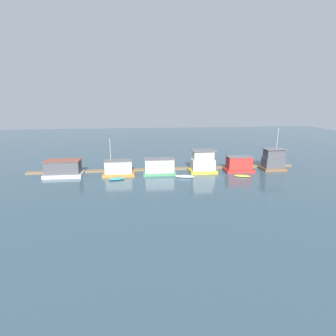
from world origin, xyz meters
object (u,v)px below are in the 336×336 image
Objects in this scene: houseboat_white at (63,168)px; houseboat_yellow at (203,162)px; houseboat_red at (239,164)px; houseboat_green at (159,167)px; dinghy_teal at (116,179)px; dinghy_white at (185,176)px; houseboat_brown at (273,160)px; mooring_post_near_right at (58,169)px; mooring_post_far_left at (120,168)px; houseboat_orange at (119,168)px; dinghy_yellow at (242,176)px.

houseboat_yellow is (29.02, -0.36, 0.54)m from houseboat_white.
houseboat_red is at bearing -0.81° from houseboat_white.
houseboat_green is 2.02× the size of dinghy_teal.
dinghy_white is (13.53, -0.08, 0.01)m from dinghy_teal.
houseboat_brown is (16.07, 0.10, 0.03)m from houseboat_yellow.
houseboat_white is 3.79× the size of mooring_post_near_right.
houseboat_white is at bearing 179.29° from houseboat_yellow.
houseboat_red is 3.18× the size of mooring_post_near_right.
houseboat_red is 1.86× the size of dinghy_teal.
houseboat_orange is at bearing -93.40° from mooring_post_far_left.
houseboat_green is 21.30m from mooring_post_near_right.
houseboat_brown reaches higher than dinghy_yellow.
dinghy_white is at bearing -34.43° from houseboat_green.
dinghy_white is at bearing -141.38° from houseboat_yellow.
dinghy_white is at bearing -24.37° from mooring_post_far_left.
houseboat_orange reaches higher than houseboat_white.
houseboat_yellow is 2.92× the size of mooring_post_near_right.
dinghy_teal is at bearing 177.82° from dinghy_yellow.
houseboat_white is 1.19× the size of houseboat_red.
houseboat_green reaches higher than dinghy_teal.
houseboat_brown is (25.51, 0.45, 0.60)m from houseboat_green.
houseboat_red reaches higher than dinghy_yellow.
houseboat_yellow is at bearing -4.24° from mooring_post_near_right.
houseboat_brown is at bearing 27.27° from dinghy_yellow.
houseboat_yellow is at bearing 2.13° from houseboat_green.
dinghy_yellow is 38.23m from mooring_post_near_right.
mooring_post_far_left reaches higher than dinghy_teal.
mooring_post_far_left is (11.32, 1.90, -0.84)m from houseboat_white.
houseboat_white is 2.22× the size of dinghy_teal.
houseboat_yellow reaches higher than mooring_post_far_left.
houseboat_yellow is 1.46× the size of dinghy_white.
houseboat_green is (8.41, -0.07, 0.10)m from houseboat_orange.
mooring_post_near_right reaches higher than mooring_post_far_left.
dinghy_white is 1.17× the size of dinghy_yellow.
houseboat_white reaches higher than houseboat_green.
houseboat_white reaches higher than mooring_post_near_right.
mooring_post_far_left is (-13.10, 5.93, 0.53)m from dinghy_white.
houseboat_yellow is at bearing -0.71° from houseboat_white.
houseboat_white is at bearing 170.63° from dinghy_white.
dinghy_teal is at bearing -173.84° from houseboat_brown.
houseboat_white reaches higher than dinghy_white.
houseboat_green is (19.58, -0.71, -0.03)m from houseboat_white.
houseboat_white is 11.67m from dinghy_teal.
houseboat_yellow is 1.71× the size of dinghy_yellow.
houseboat_yellow reaches higher than mooring_post_near_right.
mooring_post_near_right is (-38.62, 2.42, -0.57)m from houseboat_red.
houseboat_yellow reaches higher than houseboat_green.
mooring_post_far_left is 0.81× the size of mooring_post_near_right.
houseboat_green is 1.18× the size of houseboat_yellow.
houseboat_white reaches higher than dinghy_teal.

